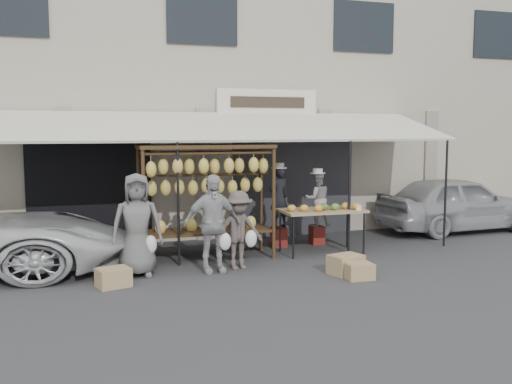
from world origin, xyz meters
The scene contains 16 objects.
ground_plane centered at (0.00, 0.00, 0.00)m, with size 90.00×90.00×0.00m, color #2D2D30.
shophouse centered at (0.00, 6.50, 3.65)m, with size 24.00×6.15×7.30m.
awning centered at (0.01, 2.28, 2.57)m, with size 10.00×2.35×2.92m.
banana_rack centered at (-0.38, 1.48, 1.57)m, with size 2.60×0.90×2.24m.
produce_table centered at (1.99, 1.32, 0.87)m, with size 1.70×0.90×1.04m.
vendor_left centered at (1.36, 2.19, 1.08)m, with size 0.48×0.32×1.32m, color black.
vendor_right centered at (2.26, 2.20, 1.00)m, with size 0.58×0.46×1.20m, color #A2A2A2.
customer_left centered at (-1.81, 0.61, 0.89)m, with size 0.87×0.57×1.78m, color #5F5D5B.
customer_mid centered at (-0.52, 0.47, 0.87)m, with size 1.02×0.43×1.75m, color #A7A7A7.
customer_right centered at (-0.01, 0.57, 0.71)m, with size 0.92×0.53×1.43m, color #534844.
stool_left centered at (1.36, 2.19, 0.21)m, with size 0.30×0.30×0.42m, color maroon.
stool_right centered at (2.26, 2.20, 0.20)m, with size 0.29×0.29×0.40m, color maroon.
crate_near_a centered at (1.73, -0.76, 0.14)m, with size 0.46×0.35×0.27m, color tan.
crate_near_b centered at (1.68, -0.36, 0.17)m, with size 0.56×0.42×0.34m, color tan.
crate_far centered at (-2.27, 0.03, 0.15)m, with size 0.51×0.39×0.30m, color tan.
sedan centered at (6.23, 2.61, 0.70)m, with size 1.65×4.10×1.40m, color #A3A4A9.
Camera 1 is at (-2.81, -9.22, 2.53)m, focal length 40.00 mm.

